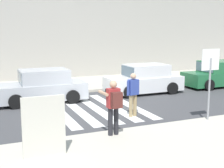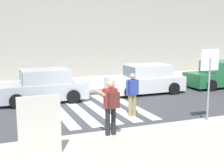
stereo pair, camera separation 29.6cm
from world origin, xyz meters
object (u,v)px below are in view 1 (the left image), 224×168
(photographer_with_backpack, at_px, (114,103))
(parked_car_white, at_px, (144,80))
(stop_sign, at_px, (210,69))
(advertising_board, at_px, (44,127))
(parked_car_green, at_px, (217,75))
(pedestrian_crossing, at_px, (133,92))
(parked_car_silver, at_px, (42,87))

(photographer_with_backpack, relative_size, parked_car_white, 0.42)
(stop_sign, xyz_separation_m, advertising_board, (-6.16, -1.04, -1.08))
(parked_car_white, relative_size, parked_car_green, 1.00)
(stop_sign, relative_size, parked_car_green, 0.63)
(stop_sign, height_order, parked_car_green, stop_sign)
(parked_car_white, bearing_deg, advertising_board, -134.49)
(parked_car_white, height_order, parked_car_green, same)
(pedestrian_crossing, bearing_deg, photographer_with_backpack, -129.50)
(parked_car_silver, height_order, parked_car_white, same)
(photographer_with_backpack, bearing_deg, advertising_board, -160.65)
(parked_car_green, relative_size, advertising_board, 2.56)
(parked_car_silver, xyz_separation_m, parked_car_green, (10.45, -0.00, 0.00))
(stop_sign, distance_m, parked_car_white, 5.92)
(photographer_with_backpack, bearing_deg, parked_car_green, 32.58)
(stop_sign, distance_m, pedestrian_crossing, 3.02)
(stop_sign, xyz_separation_m, parked_car_white, (0.52, 5.76, -1.30))
(pedestrian_crossing, height_order, parked_car_white, pedestrian_crossing)
(pedestrian_crossing, xyz_separation_m, parked_car_green, (7.63, 3.88, -0.25))
(stop_sign, height_order, parked_car_silver, stop_sign)
(parked_car_white, bearing_deg, parked_car_green, -0.00)
(photographer_with_backpack, height_order, advertising_board, photographer_with_backpack)
(parked_car_white, xyz_separation_m, advertising_board, (-6.68, -6.80, 0.21))
(photographer_with_backpack, distance_m, parked_car_green, 11.13)
(pedestrian_crossing, relative_size, advertising_board, 1.08)
(stop_sign, distance_m, photographer_with_backpack, 3.95)
(stop_sign, height_order, pedestrian_crossing, stop_sign)
(parked_car_silver, height_order, parked_car_green, same)
(advertising_board, bearing_deg, stop_sign, 9.60)
(photographer_with_backpack, height_order, parked_car_white, photographer_with_backpack)
(parked_car_silver, bearing_deg, parked_car_green, -0.00)
(photographer_with_backpack, distance_m, advertising_board, 2.45)
(parked_car_silver, relative_size, parked_car_green, 1.00)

